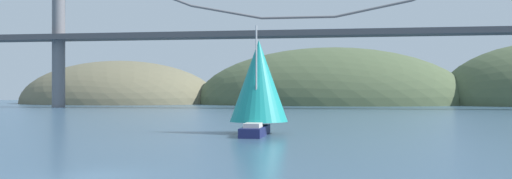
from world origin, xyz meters
name	(u,v)px	position (x,y,z in m)	size (l,w,h in m)	color
ground_plane	(99,176)	(0.00, 0.00, 0.00)	(360.00, 360.00, 0.00)	#385670
headland_left	(120,103)	(-55.00, 135.00, 0.00)	(57.69, 44.00, 24.37)	#6B664C
headland_center	(331,104)	(5.00, 135.00, 0.00)	(74.40, 44.00, 30.57)	#4C5B3D
suspension_bridge	(298,28)	(0.00, 95.00, 16.44)	(141.14, 6.00, 36.37)	slate
sailboat_teal_sail	(259,83)	(2.98, 26.17, 4.44)	(5.20, 8.18, 9.37)	#191E4C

